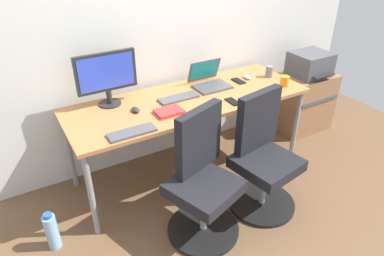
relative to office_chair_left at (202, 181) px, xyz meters
The scene contains 19 objects.
ground_plane 0.81m from the office_chair_left, 67.81° to the left, with size 5.28×5.28×0.00m, color brown.
back_wall 1.42m from the office_chair_left, 76.49° to the left, with size 4.40×0.04×2.60m, color silver.
desk 0.74m from the office_chair_left, 67.81° to the left, with size 2.05×0.74×0.75m.
office_chair_left is the anchor object (origin of this frame).
office_chair_right 0.56m from the office_chair_left, ahead, with size 0.54×0.54×0.94m.
side_cabinet 1.90m from the office_chair_left, 22.43° to the left, with size 0.57×0.43×0.63m.
printer 1.93m from the office_chair_left, 22.40° to the left, with size 0.38×0.40×0.24m.
water_bottle_on_floor 1.11m from the office_chair_left, 161.10° to the left, with size 0.09×0.09×0.31m.
desktop_monitor 1.10m from the office_chair_left, 111.45° to the left, with size 0.48×0.18×0.43m.
open_laptop 1.03m from the office_chair_left, 55.08° to the left, with size 0.31×0.29×0.22m.
keyboard_by_monitor 0.60m from the office_chair_left, 135.41° to the left, with size 0.34×0.12×0.02m, color #515156.
keyboard_by_laptop 0.78m from the office_chair_left, 74.93° to the left, with size 0.34×0.12×0.02m, color #515156.
mouse_by_monitor 0.76m from the office_chair_left, 108.19° to the left, with size 0.06×0.10×0.03m, color #2D2D2D.
mouse_by_laptop 1.25m from the office_chair_left, 37.97° to the left, with size 0.06×0.10×0.03m, color silver.
coffee_mug 1.27m from the office_chair_left, 21.28° to the left, with size 0.08×0.08×0.09m, color orange.
pen_cup 1.39m from the office_chair_left, 30.30° to the left, with size 0.07×0.07×0.10m, color slate.
phone_near_monitor 1.16m from the office_chair_left, 41.02° to the left, with size 0.07×0.14×0.01m, color black.
phone_near_laptop 0.75m from the office_chair_left, 36.82° to the left, with size 0.07×0.14×0.01m, color black.
notebook 0.60m from the office_chair_left, 90.06° to the left, with size 0.21×0.15×0.03m, color red.
Camera 1 is at (-1.31, -2.31, 2.02)m, focal length 32.90 mm.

